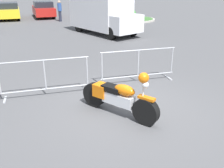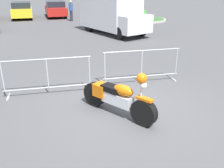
% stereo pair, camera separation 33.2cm
% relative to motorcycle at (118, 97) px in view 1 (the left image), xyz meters
% --- Properties ---
extents(ground_plane, '(120.00, 120.00, 0.00)m').
position_rel_motorcycle_xyz_m(ground_plane, '(0.34, 0.26, -0.47)').
color(ground_plane, '#4C4C4F').
extents(motorcycle, '(1.26, 1.95, 1.22)m').
position_rel_motorcycle_xyz_m(motorcycle, '(0.00, 0.00, 0.00)').
color(motorcycle, black).
rests_on(motorcycle, ground).
extents(crowd_barrier_near, '(2.48, 0.68, 1.07)m').
position_rel_motorcycle_xyz_m(crowd_barrier_near, '(-1.46, 1.78, 0.09)').
color(crowd_barrier_near, '#9EA0A5').
rests_on(crowd_barrier_near, ground).
extents(crowd_barrier_far, '(2.48, 0.68, 1.07)m').
position_rel_motorcycle_xyz_m(crowd_barrier_far, '(1.46, 1.78, 0.09)').
color(crowd_barrier_far, '#9EA0A5').
rests_on(crowd_barrier_far, ground).
extents(delivery_van, '(3.37, 5.36, 2.31)m').
position_rel_motorcycle_xyz_m(delivery_van, '(3.31, 10.19, 0.77)').
color(delivery_van, silver).
rests_on(delivery_van, ground).
extents(parked_car_yellow, '(1.82, 4.27, 1.44)m').
position_rel_motorcycle_xyz_m(parked_car_yellow, '(-2.07, 19.81, 0.26)').
color(parked_car_yellow, yellow).
rests_on(parked_car_yellow, ground).
extents(parked_car_red, '(1.84, 4.31, 1.45)m').
position_rel_motorcycle_xyz_m(parked_car_red, '(0.96, 19.93, 0.27)').
color(parked_car_red, '#B21E19').
rests_on(parked_car_red, ground).
extents(pedestrian, '(0.46, 0.46, 1.69)m').
position_rel_motorcycle_xyz_m(pedestrian, '(1.87, 16.66, 0.45)').
color(pedestrian, '#262838').
rests_on(pedestrian, ground).
extents(planter_island, '(3.96, 3.96, 0.97)m').
position_rel_motorcycle_xyz_m(planter_island, '(7.65, 15.09, -0.23)').
color(planter_island, '#ADA89E').
rests_on(planter_island, ground).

